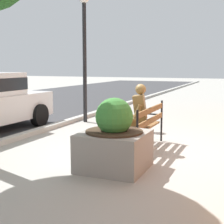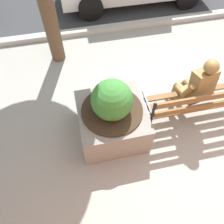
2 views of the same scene
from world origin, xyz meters
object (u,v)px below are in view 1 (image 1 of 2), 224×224
lamp_post (84,39)px  bronze_statue_seated (133,117)px  park_bench (143,124)px  concrete_planter (114,142)px

lamp_post → bronze_statue_seated: bearing=-136.5°
bronze_statue_seated → lamp_post: bearing=43.5°
park_bench → lamp_post: size_ratio=0.46×
park_bench → bronze_statue_seated: bearing=100.8°
park_bench → bronze_statue_seated: bronze_statue_seated is taller
lamp_post → park_bench: bearing=-133.7°
concrete_planter → lamp_post: size_ratio=0.31×
bronze_statue_seated → lamp_post: (2.60, 2.46, 1.88)m
park_bench → lamp_post: (2.56, 2.67, 2.01)m
park_bench → lamp_post: bearing=46.3°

